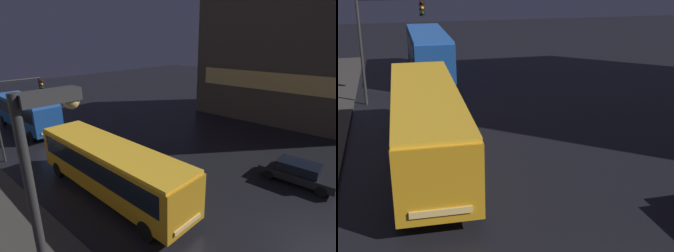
# 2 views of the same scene
# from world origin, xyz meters

# --- Properties ---
(bus_near) EXTENTS (2.86, 11.41, 3.06)m
(bus_near) POSITION_xyz_m (-3.61, 10.31, 1.89)
(bus_near) COLOR orange
(bus_near) RESTS_ON ground
(bus_far) EXTENTS (2.55, 10.06, 3.18)m
(bus_far) POSITION_xyz_m (-2.13, 25.90, 1.96)
(bus_far) COLOR #194793
(bus_far) RESTS_ON ground
(traffic_light_main) EXTENTS (3.68, 0.35, 6.13)m
(traffic_light_main) POSITION_xyz_m (-5.02, 19.73, 4.19)
(traffic_light_main) COLOR #2D2D2D
(traffic_light_main) RESTS_ON ground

